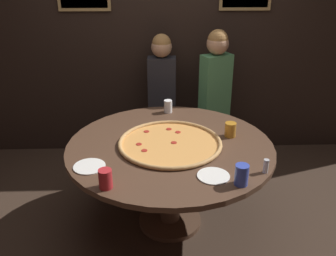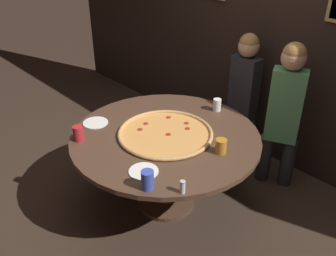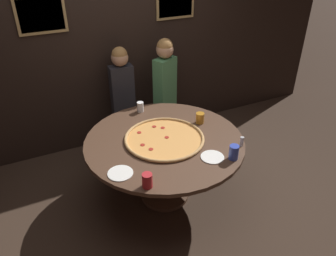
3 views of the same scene
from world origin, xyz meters
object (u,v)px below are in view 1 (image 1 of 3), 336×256
object	(u,v)px
drink_cup_far_right	(242,175)
drink_cup_by_shaker	(230,130)
dining_table	(170,159)
diner_centre_back	(162,91)
white_plate_right_side	(89,166)
drink_cup_near_left	(168,106)
drink_cup_front_edge	(105,179)
giant_pizza	(170,143)
diner_side_left	(215,91)
white_plate_near_front	(213,176)
condiment_shaker	(266,166)

from	to	relation	value
drink_cup_far_right	drink_cup_by_shaker	bearing A→B (deg)	85.25
drink_cup_far_right	dining_table	bearing A→B (deg)	127.39
dining_table	drink_cup_by_shaker	world-z (taller)	drink_cup_by_shaker
diner_centre_back	white_plate_right_side	bearing A→B (deg)	72.26
drink_cup_near_left	drink_cup_front_edge	bearing A→B (deg)	-109.32
giant_pizza	drink_cup_front_edge	size ratio (longest dim) A/B	6.28
drink_cup_by_shaker	diner_side_left	size ratio (longest dim) A/B	0.08
giant_pizza	dining_table	bearing A→B (deg)	-71.53
drink_cup_by_shaker	white_plate_right_side	bearing A→B (deg)	-157.10
dining_table	drink_cup_far_right	xyz separation A→B (m)	(0.43, -0.56, 0.20)
drink_cup_far_right	white_plate_right_side	bearing A→B (deg)	166.12
drink_cup_far_right	drink_cup_front_edge	size ratio (longest dim) A/B	1.09
giant_pizza	white_plate_right_side	world-z (taller)	giant_pizza
white_plate_right_side	drink_cup_by_shaker	bearing A→B (deg)	22.90
drink_cup_far_right	diner_centre_back	xyz separation A→B (m)	(-0.47, 1.69, -0.04)
drink_cup_far_right	white_plate_near_front	distance (m)	0.20
drink_cup_near_left	drink_cup_far_right	bearing A→B (deg)	-70.76
white_plate_right_side	diner_side_left	world-z (taller)	diner_side_left
dining_table	condiment_shaker	xyz separation A→B (m)	(0.62, -0.42, 0.18)
drink_cup_near_left	white_plate_near_front	distance (m)	1.14
drink_cup_near_left	giant_pizza	bearing A→B (deg)	-90.57
drink_cup_far_right	white_plate_right_side	distance (m)	1.03
drink_cup_near_left	diner_side_left	bearing A→B (deg)	37.02
drink_cup_near_left	drink_cup_front_edge	size ratio (longest dim) A/B	0.91
drink_cup_far_right	diner_centre_back	bearing A→B (deg)	105.58
drink_cup_front_edge	white_plate_right_side	size ratio (longest dim) A/B	0.58
white_plate_right_side	condiment_shaker	bearing A→B (deg)	-5.21
diner_side_left	condiment_shaker	bearing A→B (deg)	69.27
condiment_shaker	diner_centre_back	xyz separation A→B (m)	(-0.66, 1.55, -0.01)
white_plate_right_side	diner_centre_back	distance (m)	1.53
drink_cup_far_right	drink_cup_front_edge	distance (m)	0.85
drink_cup_front_edge	condiment_shaker	size ratio (longest dim) A/B	1.31
giant_pizza	drink_cup_by_shaker	size ratio (longest dim) A/B	6.87
white_plate_near_front	condiment_shaker	distance (m)	0.36
diner_centre_back	diner_side_left	size ratio (longest dim) A/B	0.96
drink_cup_front_edge	drink_cup_by_shaker	bearing A→B (deg)	37.61
drink_cup_front_edge	white_plate_near_front	size ratio (longest dim) A/B	0.59
drink_cup_near_left	condiment_shaker	bearing A→B (deg)	-60.14
dining_table	giant_pizza	distance (m)	0.14
drink_cup_far_right	diner_side_left	bearing A→B (deg)	87.66
drink_cup_far_right	condiment_shaker	distance (m)	0.24
white_plate_near_front	diner_centre_back	distance (m)	1.62
drink_cup_front_edge	drink_cup_far_right	bearing A→B (deg)	0.60
condiment_shaker	diner_side_left	xyz separation A→B (m)	(-0.13, 1.44, 0.02)
drink_cup_front_edge	condiment_shaker	bearing A→B (deg)	7.99
drink_cup_front_edge	diner_centre_back	xyz separation A→B (m)	(0.38, 1.70, -0.03)
drink_cup_near_left	drink_cup_by_shaker	bearing A→B (deg)	-47.31
dining_table	drink_cup_far_right	size ratio (longest dim) A/B	11.40
drink_cup_far_right	diner_centre_back	world-z (taller)	diner_centre_back
giant_pizza	white_plate_right_side	bearing A→B (deg)	-150.76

